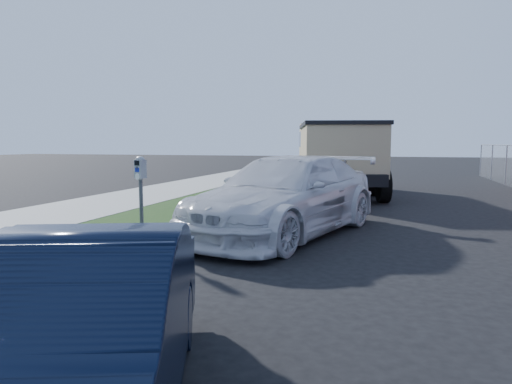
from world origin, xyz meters
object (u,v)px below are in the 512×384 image
(navy_sedan, at_px, (75,337))
(dump_truck, at_px, (335,153))
(white_wagon, at_px, (287,195))
(parking_meter, at_px, (141,180))

(navy_sedan, relative_size, dump_truck, 0.53)
(white_wagon, relative_size, dump_truck, 0.77)
(parking_meter, relative_size, navy_sedan, 0.39)
(navy_sedan, distance_m, dump_truck, 15.02)
(navy_sedan, bearing_deg, parking_meter, 95.01)
(dump_truck, bearing_deg, parking_meter, -115.75)
(navy_sedan, bearing_deg, white_wagon, 70.06)
(white_wagon, height_order, navy_sedan, white_wagon)
(parking_meter, bearing_deg, white_wagon, 66.82)
(parking_meter, xyz_separation_m, white_wagon, (2.22, 2.06, -0.43))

